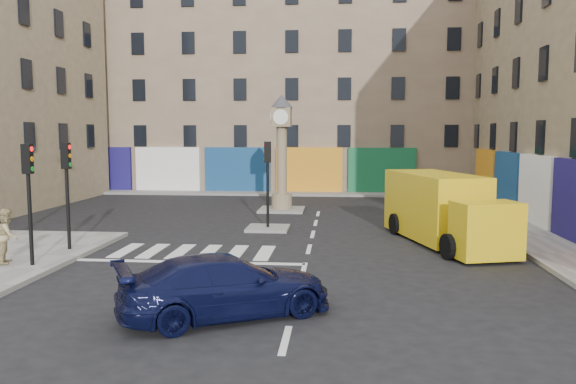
# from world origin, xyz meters

# --- Properties ---
(ground) EXTENTS (120.00, 120.00, 0.00)m
(ground) POSITION_xyz_m (0.00, 0.00, 0.00)
(ground) COLOR black
(ground) RESTS_ON ground
(sidewalk_right) EXTENTS (2.60, 30.00, 0.15)m
(sidewalk_right) POSITION_xyz_m (8.70, 10.00, 0.07)
(sidewalk_right) COLOR gray
(sidewalk_right) RESTS_ON ground
(sidewalk_far) EXTENTS (32.00, 2.40, 0.15)m
(sidewalk_far) POSITION_xyz_m (-4.00, 22.20, 0.07)
(sidewalk_far) COLOR gray
(sidewalk_far) RESTS_ON ground
(island_near) EXTENTS (1.80, 1.80, 0.12)m
(island_near) POSITION_xyz_m (-2.00, 8.00, 0.06)
(island_near) COLOR gray
(island_near) RESTS_ON ground
(island_far) EXTENTS (2.40, 2.40, 0.12)m
(island_far) POSITION_xyz_m (-2.00, 14.00, 0.06)
(island_far) COLOR gray
(island_far) RESTS_ON ground
(building_far) EXTENTS (32.00, 10.00, 17.00)m
(building_far) POSITION_xyz_m (-4.00, 28.00, 8.50)
(building_far) COLOR gray
(building_far) RESTS_ON ground
(traffic_light_left_near) EXTENTS (0.28, 0.22, 3.70)m
(traffic_light_left_near) POSITION_xyz_m (-8.30, 0.20, 2.62)
(traffic_light_left_near) COLOR black
(traffic_light_left_near) RESTS_ON sidewalk_left
(traffic_light_left_far) EXTENTS (0.28, 0.22, 3.70)m
(traffic_light_left_far) POSITION_xyz_m (-8.30, 2.60, 2.62)
(traffic_light_left_far) COLOR black
(traffic_light_left_far) RESTS_ON sidewalk_left
(traffic_light_island) EXTENTS (0.28, 0.22, 3.70)m
(traffic_light_island) POSITION_xyz_m (-2.00, 8.00, 2.59)
(traffic_light_island) COLOR black
(traffic_light_island) RESTS_ON island_near
(clock_pillar) EXTENTS (1.20, 1.20, 6.10)m
(clock_pillar) POSITION_xyz_m (-2.00, 14.00, 3.55)
(clock_pillar) COLOR #988363
(clock_pillar) RESTS_ON island_far
(navy_sedan) EXTENTS (5.24, 4.09, 1.42)m
(navy_sedan) POSITION_xyz_m (-1.50, -3.60, 0.71)
(navy_sedan) COLOR black
(navy_sedan) RESTS_ON ground
(yellow_van) EXTENTS (3.98, 7.48, 2.61)m
(yellow_van) POSITION_xyz_m (5.00, 5.69, 1.30)
(yellow_van) COLOR yellow
(yellow_van) RESTS_ON ground
(pedestrian_tan) EXTENTS (0.91, 1.01, 1.71)m
(pedestrian_tan) POSITION_xyz_m (-9.19, 0.40, 1.01)
(pedestrian_tan) COLOR tan
(pedestrian_tan) RESTS_ON sidewalk_left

